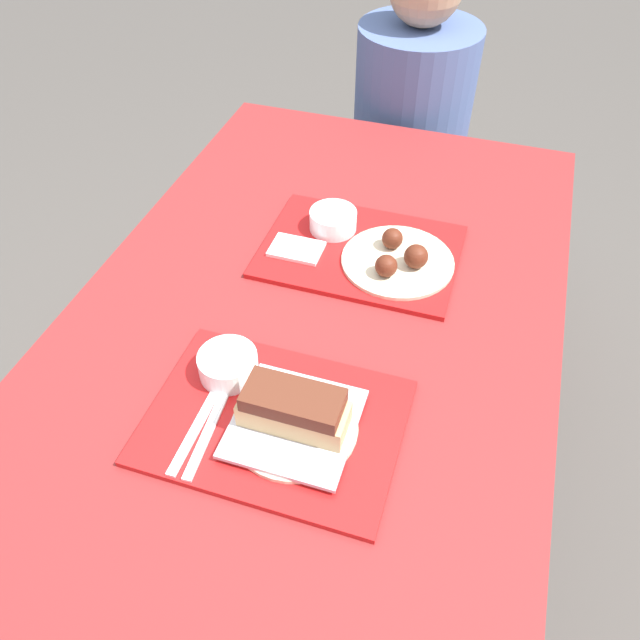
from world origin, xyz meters
TOP-DOWN VIEW (x-y plane):
  - ground_plane at (0.00, 0.00)m, footprint 12.00×12.00m
  - picnic_table at (0.00, 0.00)m, footprint 0.95×1.66m
  - picnic_bench_far at (0.00, 1.05)m, footprint 0.90×0.28m
  - tray_near at (0.02, -0.22)m, footprint 0.42×0.31m
  - tray_far at (0.04, 0.25)m, footprint 0.42×0.31m
  - bowl_coleslaw_near at (-0.09, -0.15)m, footprint 0.10×0.10m
  - brisket_sandwich_plate at (0.06, -0.23)m, footprint 0.21×0.21m
  - plastic_fork_near at (-0.09, -0.29)m, footprint 0.02×0.17m
  - plastic_knife_near at (-0.07, -0.29)m, footprint 0.03×0.17m
  - condiment_packet at (0.02, -0.15)m, footprint 0.04×0.03m
  - bowl_coleslaw_far at (-0.04, 0.31)m, footprint 0.10×0.10m
  - wings_plate_far at (0.13, 0.23)m, footprint 0.24×0.24m
  - napkin_far at (-0.09, 0.21)m, footprint 0.11×0.08m
  - person_seated_across at (-0.01, 1.05)m, footprint 0.36×0.36m

SIDE VIEW (x-z plane):
  - ground_plane at x=0.00m, z-range 0.00..0.00m
  - picnic_bench_far at x=0.00m, z-range 0.16..0.60m
  - picnic_table at x=0.00m, z-range 0.29..1.03m
  - person_seated_across at x=-0.01m, z-range 0.38..1.08m
  - tray_near at x=0.02m, z-range 0.75..0.76m
  - tray_far at x=0.04m, z-range 0.75..0.76m
  - plastic_fork_near at x=-0.09m, z-range 0.76..0.76m
  - plastic_knife_near at x=-0.07m, z-range 0.76..0.76m
  - condiment_packet at x=0.02m, z-range 0.76..0.77m
  - napkin_far at x=-0.09m, z-range 0.76..0.77m
  - wings_plate_far at x=0.13m, z-range 0.75..0.80m
  - bowl_coleslaw_near at x=-0.09m, z-range 0.76..0.81m
  - bowl_coleslaw_far at x=-0.04m, z-range 0.76..0.81m
  - brisket_sandwich_plate at x=0.06m, z-range 0.75..0.84m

